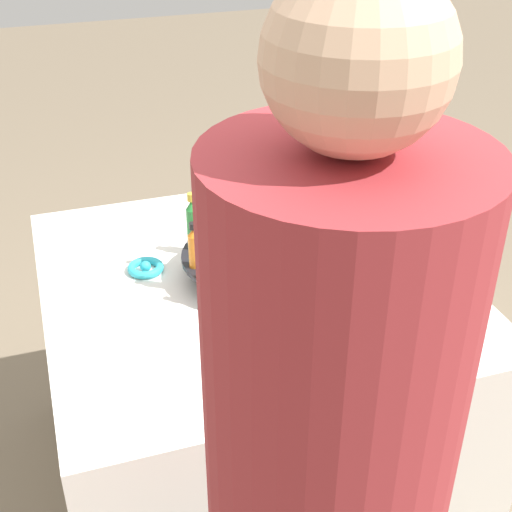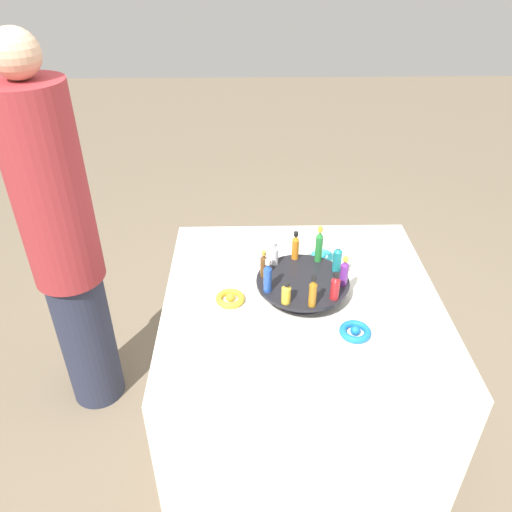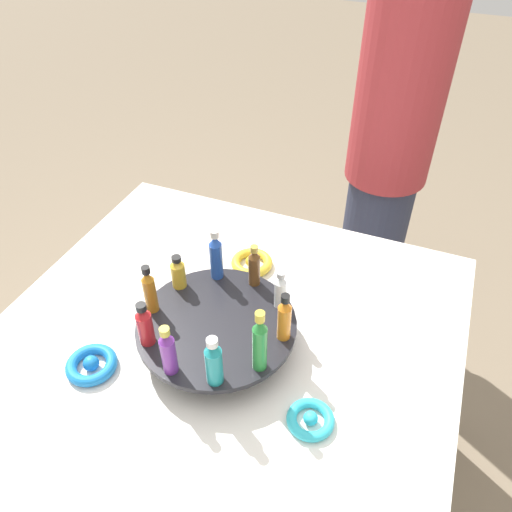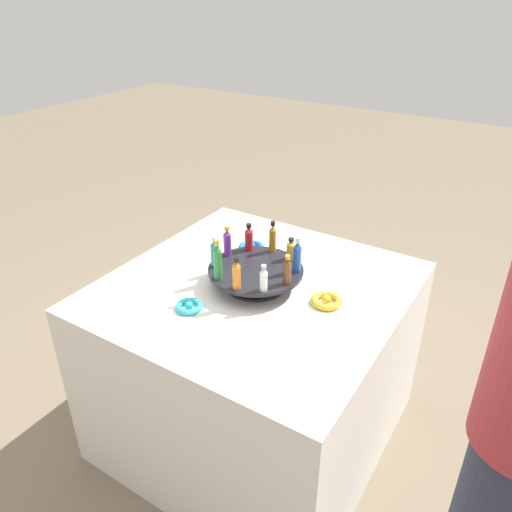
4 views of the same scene
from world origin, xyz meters
The scene contains 17 objects.
ground_plane centered at (0.00, 0.00, 0.00)m, with size 12.00×12.00×0.00m, color #756651.
party_table centered at (0.00, 0.00, 0.36)m, with size 1.01×1.01×0.72m.
display_stand centered at (0.00, 0.00, 0.77)m, with size 0.34×0.34×0.07m.
bottle_brown centered at (0.14, -0.03, 0.84)m, with size 0.03×0.03×0.11m.
bottle_blue centered at (0.13, 0.06, 0.85)m, with size 0.03×0.03×0.13m.
bottle_gold centered at (0.07, 0.13, 0.83)m, with size 0.03×0.03×0.08m.
bottle_amber centered at (-0.02, 0.14, 0.85)m, with size 0.03×0.03×0.12m.
bottle_red centered at (-0.10, 0.11, 0.84)m, with size 0.03×0.03×0.11m.
bottle_purple centered at (-0.14, 0.03, 0.84)m, with size 0.03×0.03×0.12m.
bottle_teal centered at (-0.13, -0.06, 0.84)m, with size 0.03×0.03×0.12m.
bottle_green centered at (-0.07, -0.13, 0.86)m, with size 0.03×0.03×0.15m.
bottle_orange centered at (0.02, -0.14, 0.84)m, with size 0.03×0.03×0.12m.
bottle_clear centered at (0.10, -0.11, 0.83)m, with size 0.03×0.03×0.09m.
ribbon_bow_gold centered at (0.27, 0.03, 0.73)m, with size 0.11×0.11×0.03m.
ribbon_bow_blue centered at (-0.16, 0.22, 0.73)m, with size 0.11×0.11×0.03m.
ribbon_bow_teal centered at (-0.11, -0.24, 0.73)m, with size 0.09×0.09×0.03m.
person_figure centered at (0.92, -0.20, 0.82)m, with size 0.27×0.27×1.61m.
Camera 2 is at (0.20, 1.45, 1.87)m, focal length 35.00 mm.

